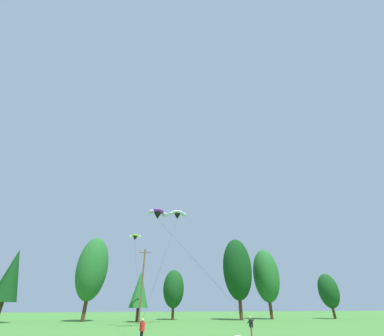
# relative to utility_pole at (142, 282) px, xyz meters

# --- Properties ---
(treeline_tree_b) EXTENTS (4.15, 4.15, 11.57)m
(treeline_tree_b) POSITION_rel_utility_pole_xyz_m (-22.87, 5.89, 1.27)
(treeline_tree_b) COLOR #472D19
(treeline_tree_b) RESTS_ON ground_plane
(treeline_tree_c) EXTENTS (5.72, 5.72, 14.50)m
(treeline_tree_c) POSITION_rel_utility_pole_xyz_m (-9.66, 6.97, 2.81)
(treeline_tree_c) COLOR #472D19
(treeline_tree_c) RESTS_ON ground_plane
(treeline_tree_d) EXTENTS (3.40, 3.40, 8.17)m
(treeline_tree_d) POSITION_rel_utility_pole_xyz_m (-0.26, 4.56, -0.86)
(treeline_tree_d) COLOR #472D19
(treeline_tree_d) RESTS_ON ground_plane
(treeline_tree_e) EXTENTS (4.28, 4.28, 9.19)m
(treeline_tree_e) POSITION_rel_utility_pole_xyz_m (6.72, 9.88, -0.41)
(treeline_tree_e) COLOR #472D19
(treeline_tree_e) RESTS_ON ground_plane
(treeline_tree_f) EXTENTS (5.94, 5.94, 15.32)m
(treeline_tree_f) POSITION_rel_utility_pole_xyz_m (19.59, 5.83, 3.30)
(treeline_tree_f) COLOR #472D19
(treeline_tree_f) RESTS_ON ground_plane
(treeline_tree_g) EXTENTS (5.52, 5.52, 13.76)m
(treeline_tree_g) POSITION_rel_utility_pole_xyz_m (26.99, 7.76, 2.36)
(treeline_tree_g) COLOR #472D19
(treeline_tree_g) RESTS_ON ground_plane
(treeline_tree_h) EXTENTS (4.17, 4.17, 8.79)m
(treeline_tree_h) POSITION_rel_utility_pole_xyz_m (40.90, 6.70, -0.66)
(treeline_tree_h) COLOR #472D19
(treeline_tree_h) RESTS_ON ground_plane
(utility_pole) EXTENTS (2.20, 0.26, 11.41)m
(utility_pole) POSITION_rel_utility_pole_xyz_m (0.00, 0.00, 0.00)
(utility_pole) COLOR brown
(utility_pole) RESTS_ON ground_plane
(kite_flyer_near) EXTENTS (0.44, 0.59, 1.69)m
(kite_flyer_near) POSITION_rel_utility_pole_xyz_m (-0.06, -23.62, -4.99)
(kite_flyer_near) COLOR black
(kite_flyer_near) RESTS_ON ground_plane
(kite_flyer_mid) EXTENTS (0.53, 0.56, 1.69)m
(kite_flyer_mid) POSITION_rel_utility_pole_xyz_m (9.76, -21.64, -4.98)
(kite_flyer_mid) COLOR gray
(kite_flyer_mid) RESTS_ON ground_plane
(parafoil_kite_high_lime_white) EXTENTS (2.69, 16.78, 11.04)m
(parafoil_kite_high_lime_white) POSITION_rel_utility_pole_xyz_m (-1.84, -7.45, 5.75)
(parafoil_kite_high_lime_white) COLOR #93D633
(parafoil_kite_mid_purple) EXTENTS (9.88, 12.18, 13.82)m
(parafoil_kite_mid_purple) POSITION_rel_utility_pole_xyz_m (1.23, -10.64, 8.67)
(parafoil_kite_mid_purple) COLOR purple
(parafoil_kite_far_white) EXTENTS (7.27, 20.61, 16.66)m
(parafoil_kite_far_white) POSITION_rel_utility_pole_xyz_m (5.16, -3.79, 11.06)
(parafoil_kite_far_white) COLOR white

